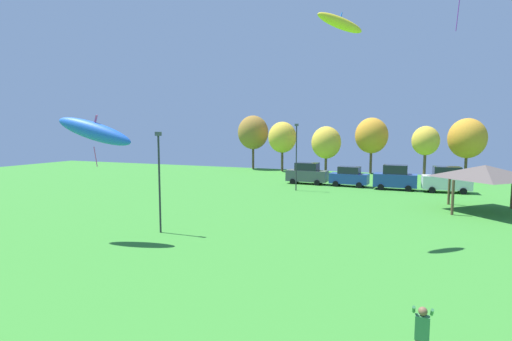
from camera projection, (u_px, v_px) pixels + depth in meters
person_standing_near_foreground at (422, 334)px, 10.40m from camera, size 0.52×0.51×1.79m
kite_flying_0 at (340, 23)px, 21.73m from camera, size 2.60×2.25×1.35m
kite_flying_5 at (95, 131)px, 22.32m from camera, size 4.77×1.84×3.10m
parked_car_leftmost at (307, 173)px, 46.14m from camera, size 4.70×2.10×2.47m
parked_car_second_from_left at (349, 177)px, 44.11m from camera, size 4.24×2.14×2.21m
parked_car_third_from_left at (395, 178)px, 41.66m from camera, size 4.32×2.04×2.61m
parked_car_rightmost_in_row at (446, 180)px, 39.85m from camera, size 4.69×2.40×2.61m
park_pavilion at (485, 172)px, 30.37m from camera, size 5.87×5.76×3.60m
light_post_0 at (159, 176)px, 24.14m from camera, size 0.36×0.20×6.16m
light_post_1 at (296, 153)px, 40.86m from camera, size 0.36×0.20×6.87m
treeline_tree_0 at (253, 133)px, 63.34m from camera, size 4.86×4.86×8.47m
treeline_tree_1 at (282, 137)px, 59.71m from camera, size 4.22×4.22×7.42m
treeline_tree_2 at (326, 143)px, 56.80m from camera, size 4.18×4.18×6.72m
treeline_tree_3 at (372, 136)px, 56.52m from camera, size 4.59×4.59×7.94m
treeline_tree_4 at (426, 141)px, 51.37m from camera, size 3.43×3.43×6.73m
treeline_tree_5 at (467, 138)px, 52.04m from camera, size 4.75×4.75×7.75m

